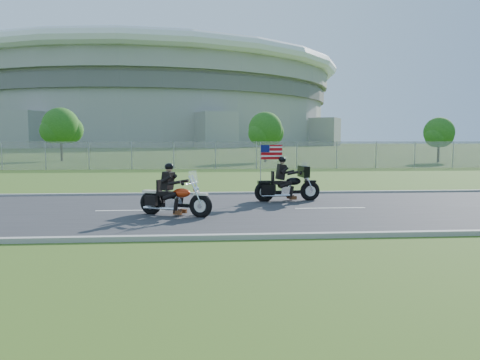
{
  "coord_description": "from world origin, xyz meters",
  "views": [
    {
      "loc": [
        0.09,
        -14.02,
        2.16
      ],
      "look_at": [
        1.21,
        0.0,
        0.93
      ],
      "focal_mm": 35.0,
      "sensor_mm": 36.0,
      "label": 1
    }
  ],
  "objects": [
    {
      "name": "curb_south",
      "position": [
        0.0,
        -4.05,
        0.05
      ],
      "size": [
        120.0,
        0.18,
        0.12
      ],
      "primitive_type": "cube",
      "color": "#9E9B93",
      "rests_on": "ground"
    },
    {
      "name": "stadium",
      "position": [
        -20.0,
        170.0,
        15.58
      ],
      "size": [
        140.4,
        140.4,
        29.2
      ],
      "color": "#A3A099",
      "rests_on": "ground"
    },
    {
      "name": "fence",
      "position": [
        -5.0,
        20.0,
        1.0
      ],
      "size": [
        60.0,
        0.03,
        2.0
      ],
      "primitive_type": "cube",
      "color": "gray",
      "rests_on": "ground"
    },
    {
      "name": "tree_fence_far",
      "position": [
        22.04,
        28.03,
        2.64
      ],
      "size": [
        3.08,
        2.87,
        4.2
      ],
      "color": "#382316",
      "rests_on": "ground"
    },
    {
      "name": "curb_north",
      "position": [
        0.0,
        4.05,
        0.05
      ],
      "size": [
        120.0,
        0.18,
        0.12
      ],
      "primitive_type": "cube",
      "color": "#9E9B93",
      "rests_on": "ground"
    },
    {
      "name": "ground",
      "position": [
        0.0,
        0.0,
        0.0
      ],
      "size": [
        420.0,
        420.0,
        0.0
      ],
      "primitive_type": "plane",
      "color": "#325A1C",
      "rests_on": "ground"
    },
    {
      "name": "tree_fence_near",
      "position": [
        6.04,
        30.04,
        2.97
      ],
      "size": [
        3.52,
        3.28,
        4.75
      ],
      "color": "#382316",
      "rests_on": "ground"
    },
    {
      "name": "road",
      "position": [
        0.0,
        0.0,
        0.02
      ],
      "size": [
        120.0,
        8.0,
        0.04
      ],
      "primitive_type": "cube",
      "color": "#28282B",
      "rests_on": "ground"
    },
    {
      "name": "motorcycle_lead",
      "position": [
        -0.72,
        -0.98,
        0.48
      ],
      "size": [
        2.1,
        1.16,
        1.51
      ],
      "rotation": [
        0.0,
        0.0,
        -0.44
      ],
      "color": "black",
      "rests_on": "ground"
    },
    {
      "name": "tree_fence_mid",
      "position": [
        -13.95,
        34.04,
        3.3
      ],
      "size": [
        3.96,
        3.69,
        5.3
      ],
      "color": "#382316",
      "rests_on": "ground"
    },
    {
      "name": "motorcycle_follow",
      "position": [
        2.99,
        1.85,
        0.54
      ],
      "size": [
        2.34,
        0.81,
        1.96
      ],
      "rotation": [
        0.0,
        0.0,
        0.1
      ],
      "color": "black",
      "rests_on": "ground"
    }
  ]
}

